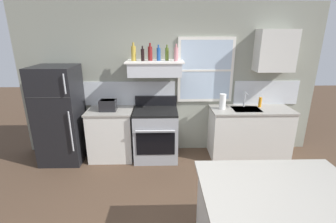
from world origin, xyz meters
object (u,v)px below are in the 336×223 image
at_px(toaster, 108,105).
at_px(paper_towel_roll, 223,102).
at_px(stove_range, 156,134).
at_px(bottle_blue_liqueur, 159,54).
at_px(bottle_champagne_gold_foil, 134,53).
at_px(dish_soap_bottle, 260,102).
at_px(bottle_red_label_wine, 150,53).
at_px(bottle_rose_pink, 176,54).
at_px(bottle_olive_oil_square, 167,54).
at_px(refrigerator, 60,115).
at_px(bottle_balsamic_dark, 143,55).

bearing_deg(toaster, paper_towel_roll, 1.32).
height_order(toaster, stove_range, toaster).
bearing_deg(bottle_blue_liqueur, toaster, -171.84).
distance_m(bottle_champagne_gold_foil, bottle_blue_liqueur, 0.41).
xyz_separation_m(paper_towel_roll, dish_soap_bottle, (0.71, 0.10, -0.04)).
bearing_deg(paper_towel_roll, bottle_red_label_wine, 176.20).
relative_size(bottle_champagne_gold_foil, bottle_rose_pink, 1.08).
height_order(bottle_blue_liqueur, bottle_olive_oil_square, bottle_blue_liqueur).
height_order(refrigerator, stove_range, refrigerator).
bearing_deg(bottle_champagne_gold_foil, refrigerator, -174.33).
bearing_deg(bottle_balsamic_dark, bottle_blue_liqueur, 12.25).
height_order(bottle_red_label_wine, dish_soap_bottle, bottle_red_label_wine).
relative_size(stove_range, bottle_balsamic_dark, 4.46).
xyz_separation_m(stove_range, bottle_balsamic_dark, (-0.20, 0.06, 1.38)).
xyz_separation_m(toaster, dish_soap_bottle, (2.69, 0.15, -0.01)).
relative_size(bottle_olive_oil_square, bottle_rose_pink, 0.94).
bearing_deg(bottle_rose_pink, paper_towel_roll, -0.48).
distance_m(refrigerator, paper_towel_roll, 2.83).
height_order(paper_towel_roll, dish_soap_bottle, paper_towel_roll).
height_order(stove_range, bottle_champagne_gold_foil, bottle_champagne_gold_foil).
relative_size(bottle_red_label_wine, bottle_olive_oil_square, 1.10).
height_order(toaster, bottle_red_label_wine, bottle_red_label_wine).
bearing_deg(bottle_blue_liqueur, refrigerator, -175.31).
distance_m(bottle_blue_liqueur, bottle_olive_oil_square, 0.14).
height_order(refrigerator, bottle_champagne_gold_foil, bottle_champagne_gold_foil).
bearing_deg(bottle_olive_oil_square, toaster, -172.59).
bearing_deg(refrigerator, stove_range, 0.79).
height_order(bottle_rose_pink, dish_soap_bottle, bottle_rose_pink).
xyz_separation_m(refrigerator, bottle_balsamic_dark, (1.45, 0.08, 1.01)).
bearing_deg(refrigerator, dish_soap_bottle, 2.60).
distance_m(bottle_balsamic_dark, paper_towel_roll, 1.59).
xyz_separation_m(toaster, bottle_champagne_gold_foil, (0.46, 0.11, 0.86)).
relative_size(refrigerator, bottle_blue_liqueur, 6.45).
bearing_deg(bottle_rose_pink, bottle_red_label_wine, 169.92).
distance_m(stove_range, bottle_red_label_wine, 1.41).
height_order(bottle_champagne_gold_foil, bottle_balsamic_dark, bottle_champagne_gold_foil).
height_order(bottle_balsamic_dark, paper_towel_roll, bottle_balsamic_dark).
bearing_deg(bottle_champagne_gold_foil, paper_towel_roll, -2.58).
bearing_deg(bottle_olive_oil_square, bottle_rose_pink, -28.08).
bearing_deg(paper_towel_roll, toaster, -178.68).
height_order(stove_range, bottle_olive_oil_square, bottle_olive_oil_square).
height_order(stove_range, bottle_blue_liqueur, bottle_blue_liqueur).
bearing_deg(bottle_red_label_wine, stove_range, -57.16).
relative_size(bottle_red_label_wine, paper_towel_roll, 1.06).
bearing_deg(bottle_olive_oil_square, paper_towel_roll, -5.08).
relative_size(bottle_red_label_wine, bottle_blue_liqueur, 1.10).
relative_size(bottle_champagne_gold_foil, bottle_red_label_wine, 1.04).
distance_m(refrigerator, bottle_red_label_wine, 1.88).
relative_size(bottle_blue_liqueur, bottle_olive_oil_square, 1.01).
bearing_deg(toaster, stove_range, 0.59).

